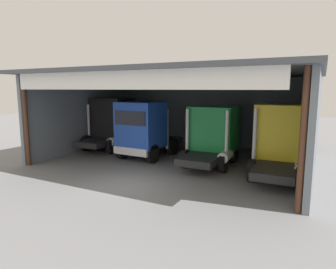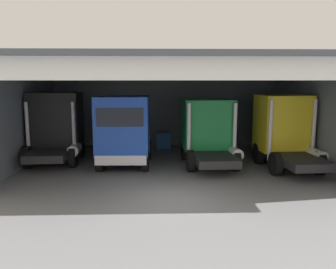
{
  "view_description": "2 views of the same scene",
  "coord_description": "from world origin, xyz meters",
  "views": [
    {
      "loc": [
        7.57,
        -10.7,
        4.31
      ],
      "look_at": [
        0.0,
        3.77,
        1.78
      ],
      "focal_mm": 31.62,
      "sensor_mm": 36.0,
      "label": 1
    },
    {
      "loc": [
        -0.53,
        -12.13,
        4.29
      ],
      "look_at": [
        0.0,
        3.77,
        1.78
      ],
      "focal_mm": 37.04,
      "sensor_mm": 36.0,
      "label": 2
    }
  ],
  "objects": [
    {
      "name": "truck_green_left_bay",
      "position": [
        2.1,
        5.34,
        1.77
      ],
      "size": [
        2.73,
        5.03,
        3.32
      ],
      "rotation": [
        0.0,
        0.0,
        0.03
      ],
      "color": "#197F3D",
      "rests_on": "ground"
    },
    {
      "name": "oil_drum",
      "position": [
        -0.08,
        10.03,
        0.46
      ],
      "size": [
        0.58,
        0.58,
        0.92
      ],
      "primitive_type": "cylinder",
      "color": "#B21E19",
      "rests_on": "ground"
    },
    {
      "name": "truck_blue_center_right_bay",
      "position": [
        -2.14,
        4.65,
        1.83
      ],
      "size": [
        2.65,
        5.17,
        3.53
      ],
      "rotation": [
        0.0,
        0.0,
        3.12
      ],
      "color": "#1E47B7",
      "rests_on": "ground"
    },
    {
      "name": "workshop_shed",
      "position": [
        0.0,
        6.26,
        3.72
      ],
      "size": [
        15.2,
        11.67,
        5.27
      ],
      "color": "slate",
      "rests_on": "ground"
    },
    {
      "name": "ground_plane",
      "position": [
        0.0,
        0.0,
        0.0
      ],
      "size": [
        80.0,
        80.0,
        0.0
      ],
      "primitive_type": "plane",
      "color": "slate",
      "rests_on": "ground"
    },
    {
      "name": "truck_yellow_center_left_bay",
      "position": [
        5.8,
        4.56,
        1.82
      ],
      "size": [
        2.67,
        4.81,
        3.55
      ],
      "rotation": [
        0.0,
        0.0,
        0.05
      ],
      "color": "yellow",
      "rests_on": "ground"
    },
    {
      "name": "truck_black_center_bay",
      "position": [
        -5.8,
        6.09,
        1.92
      ],
      "size": [
        2.8,
        4.55,
        3.64
      ],
      "rotation": [
        0.0,
        0.0,
        0.05
      ],
      "color": "black",
      "rests_on": "ground"
    },
    {
      "name": "tool_cart",
      "position": [
        -0.1,
        9.34,
        0.5
      ],
      "size": [
        0.9,
        0.6,
        1.0
      ],
      "primitive_type": "cube",
      "color": "#1E59A5",
      "rests_on": "ground"
    }
  ]
}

